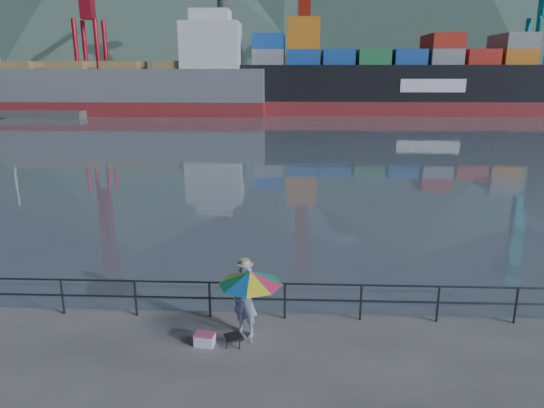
{
  "coord_description": "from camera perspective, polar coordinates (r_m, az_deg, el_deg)",
  "views": [
    {
      "loc": [
        3.16,
        -9.99,
        6.32
      ],
      "look_at": [
        2.48,
        6.0,
        2.0
      ],
      "focal_mm": 32.0,
      "sensor_mm": 36.0,
      "label": 1
    }
  ],
  "objects": [
    {
      "name": "harbor_water",
      "position": [
        140.17,
        1.2,
        12.52
      ],
      "size": [
        500.0,
        280.0,
        0.0
      ],
      "primitive_type": "cube",
      "color": "slate",
      "rests_on": "ground"
    },
    {
      "name": "far_dock",
      "position": [
        103.41,
        6.38,
        11.52
      ],
      "size": [
        200.0,
        40.0,
        0.4
      ],
      "primitive_type": "cube",
      "color": "#514F4C",
      "rests_on": "ground"
    },
    {
      "name": "guardrail",
      "position": [
        13.43,
        -11.62,
        -10.81
      ],
      "size": [
        22.0,
        0.06,
        1.03
      ],
      "color": "#2D3033",
      "rests_on": "ground"
    },
    {
      "name": "mountains",
      "position": [
        222.57,
        12.62,
        22.32
      ],
      "size": [
        600.0,
        332.8,
        80.0
      ],
      "color": "#385147",
      "rests_on": "ground"
    },
    {
      "name": "port_cranes",
      "position": [
        98.51,
        20.11,
        19.89
      ],
      "size": [
        116.0,
        28.0,
        38.4
      ],
      "color": "red",
      "rests_on": "ground"
    },
    {
      "name": "container_stacks",
      "position": [
        107.85,
        18.56,
        12.65
      ],
      "size": [
        58.0,
        8.4,
        7.8
      ],
      "color": "yellow",
      "rests_on": "ground"
    },
    {
      "name": "fisherman",
      "position": [
        12.17,
        -3.12,
        -11.23
      ],
      "size": [
        0.8,
        0.69,
        1.85
      ],
      "primitive_type": "imported",
      "rotation": [
        0.0,
        0.0,
        -0.43
      ],
      "color": "#24498E",
      "rests_on": "ground"
    },
    {
      "name": "beach_umbrella",
      "position": [
        11.44,
        -2.54,
        -8.66
      ],
      "size": [
        1.59,
        1.59,
        1.87
      ],
      "color": "white",
      "rests_on": "ground"
    },
    {
      "name": "folding_stool",
      "position": [
        12.09,
        -4.52,
        -15.7
      ],
      "size": [
        0.52,
        0.52,
        0.26
      ],
      "color": "black",
      "rests_on": "ground"
    },
    {
      "name": "cooler_bag",
      "position": [
        12.19,
        -7.92,
        -15.55
      ],
      "size": [
        0.51,
        0.38,
        0.27
      ],
      "primitive_type": "cube",
      "rotation": [
        0.0,
        0.0,
        -0.15
      ],
      "color": "white",
      "rests_on": "ground"
    },
    {
      "name": "fishing_rod",
      "position": [
        13.52,
        -2.91,
        -12.79
      ],
      "size": [
        0.18,
        1.55,
        1.1
      ],
      "primitive_type": "cylinder",
      "rotation": [
        0.96,
        0.0,
        0.1
      ],
      "color": "black",
      "rests_on": "ground"
    },
    {
      "name": "bulk_carrier",
      "position": [
        83.35,
        -16.04,
        13.09
      ],
      "size": [
        46.56,
        8.06,
        14.5
      ],
      "color": "maroon",
      "rests_on": "ground"
    },
    {
      "name": "container_ship",
      "position": [
        86.53,
        18.61,
        14.01
      ],
      "size": [
        64.12,
        10.69,
        18.1
      ],
      "color": "maroon",
      "rests_on": "ground"
    }
  ]
}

